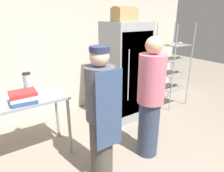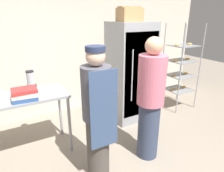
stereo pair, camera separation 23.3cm
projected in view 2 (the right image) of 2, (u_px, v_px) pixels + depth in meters
The scene contains 9 objects.
back_wall at pixel (76, 46), 4.15m from camera, with size 6.40×0.12×2.71m, color beige.
refrigerator at pixel (130, 72), 3.81m from camera, with size 0.74×0.72×1.86m.
baking_rack at pixel (181, 68), 4.28m from camera, with size 0.58×0.54×1.81m.
prep_counter at pixel (24, 104), 2.76m from camera, with size 1.16×0.60×0.92m.
blender_pitcher at pixel (31, 82), 2.86m from camera, with size 0.14×0.14×0.30m.
binder_stack at pixel (25, 94), 2.57m from camera, with size 0.33×0.27×0.15m.
cardboard_storage_box at pixel (130, 14), 3.35m from camera, with size 0.40×0.29×0.24m.
person_baker at pixel (97, 113), 2.37m from camera, with size 0.35×0.37×1.66m.
person_customer at pixel (150, 100), 2.69m from camera, with size 0.37×0.37×1.72m.
Camera 2 is at (-1.37, -1.58, 1.97)m, focal length 32.00 mm.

